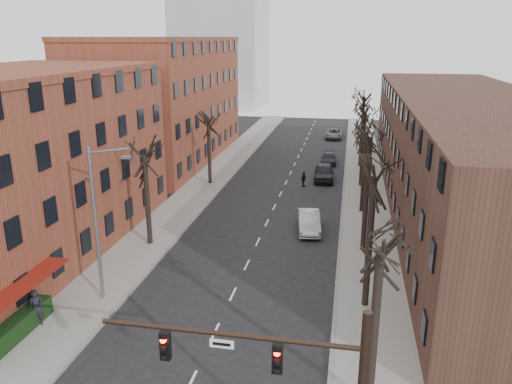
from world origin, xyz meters
The scene contains 21 objects.
sidewalk_left centered at (-8.00, 35.00, 0.07)m, with size 4.00×90.00×0.15m, color gray.
sidewalk_right centered at (8.00, 35.00, 0.07)m, with size 4.00×90.00×0.15m, color gray.
building_left_near centered at (-16.00, 15.00, 6.00)m, with size 12.00×26.00×12.00m, color brown.
building_left_far centered at (-16.00, 44.00, 7.00)m, with size 12.00×28.00×14.00m, color brown.
building_right centered at (16.00, 30.00, 5.00)m, with size 12.00×50.00×10.00m, color #472A21.
awning_left centered at (-9.40, 6.00, 0.00)m, with size 1.20×7.00×0.15m, color maroon.
hedge centered at (-9.50, 5.00, 0.65)m, with size 0.80×6.00×1.00m, color black.
tree_right_b centered at (7.60, 12.00, 0.00)m, with size 5.20×5.20×10.80m, color black, non-canonical shape.
tree_right_c centered at (7.60, 20.00, 0.00)m, with size 5.20×5.20×11.60m, color black, non-canonical shape.
tree_right_d centered at (7.60, 28.00, 0.00)m, with size 5.20×5.20×10.00m, color black, non-canonical shape.
tree_right_e centered at (7.60, 36.00, 0.00)m, with size 5.20×5.20×10.80m, color black, non-canonical shape.
tree_right_f centered at (7.60, 44.00, 0.00)m, with size 5.20×5.20×11.60m, color black, non-canonical shape.
tree_left_a centered at (-7.60, 18.00, 0.00)m, with size 5.20×5.20×9.50m, color black, non-canonical shape.
tree_left_b centered at (-7.60, 34.00, 0.00)m, with size 5.20×5.20×9.50m, color black, non-canonical shape.
streetlight centered at (-7.03, 10.00, 5.01)m, with size 2.45×0.22×9.03m.
silver_sedan centered at (3.51, 22.90, 0.76)m, with size 1.62×4.63×1.53m, color #A1A3A8.
parked_car_near centered at (3.80, 37.67, 0.85)m, with size 2.02×5.02×1.71m, color black.
parked_car_mid centered at (3.95, 45.09, 0.62)m, with size 1.73×4.26×1.24m, color black.
parked_car_far centered at (3.97, 60.92, 0.70)m, with size 2.34×5.07×1.41m, color #595C60.
pedestrian_a centered at (-9.15, 6.72, 1.13)m, with size 0.72×0.47×1.96m, color black.
pedestrian_crossing centered at (1.93, 34.88, 0.78)m, with size 0.92×0.38×1.56m, color black.
Camera 1 is at (6.23, -13.52, 14.46)m, focal length 35.00 mm.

